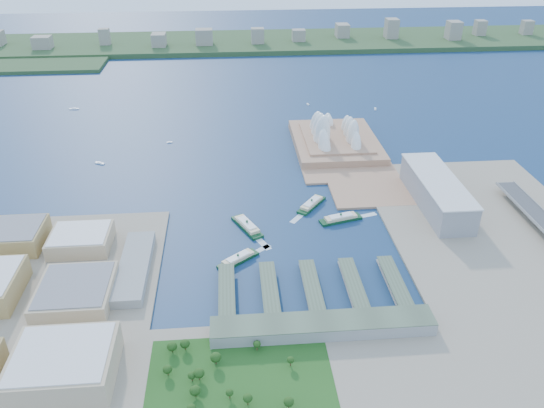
{
  "coord_description": "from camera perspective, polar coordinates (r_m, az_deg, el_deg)",
  "views": [
    {
      "loc": [
        -59.74,
        -485.05,
        337.9
      ],
      "look_at": [
        -13.15,
        71.86,
        18.0
      ],
      "focal_mm": 35.0,
      "sensor_mm": 36.0,
      "label": 1
    }
  ],
  "objects": [
    {
      "name": "boat_e",
      "position": [
        1031.76,
        3.89,
        10.67
      ],
      "size": [
        4.78,
        10.33,
        2.44
      ],
      "primitive_type": null,
      "rotation": [
        0.0,
        0.0,
        0.17
      ],
      "color": "white",
      "rests_on": "ground"
    },
    {
      "name": "park",
      "position": [
        440.36,
        -3.41,
        -18.21
      ],
      "size": [
        150.0,
        110.0,
        16.0
      ],
      "primitive_type": null,
      "color": "#194714",
      "rests_on": "south_land"
    },
    {
      "name": "ground",
      "position": [
        594.16,
        1.85,
        -4.89
      ],
      "size": [
        3000.0,
        3000.0,
        0.0
      ],
      "primitive_type": "plane",
      "color": "#0D2241",
      "rests_on": "ground"
    },
    {
      "name": "ferry_wharves",
      "position": [
        533.51,
        4.28,
        -8.97
      ],
      "size": [
        184.0,
        90.0,
        9.3
      ],
      "primitive_type": null,
      "color": "#465540",
      "rests_on": "ground"
    },
    {
      "name": "ferry_c",
      "position": [
        573.81,
        -3.68,
        -5.78
      ],
      "size": [
        46.97,
        40.39,
        9.39
      ],
      "primitive_type": null,
      "rotation": [
        0.0,
        0.0,
        2.23
      ],
      "color": "#0E3A1B",
      "rests_on": "ground"
    },
    {
      "name": "east_land",
      "position": [
        626.32,
        24.91,
        -5.88
      ],
      "size": [
        240.0,
        500.0,
        3.0
      ],
      "primitive_type": "cube",
      "color": "gray",
      "rests_on": "ground"
    },
    {
      "name": "peninsula",
      "position": [
        834.41,
        7.23,
        5.77
      ],
      "size": [
        135.0,
        220.0,
        3.0
      ],
      "primitive_type": "cube",
      "color": "#A77A5B",
      "rests_on": "ground"
    },
    {
      "name": "ferry_a",
      "position": [
        628.62,
        -2.71,
        -2.19
      ],
      "size": [
        37.43,
        56.92,
        10.65
      ],
      "primitive_type": null,
      "rotation": [
        0.0,
        0.0,
        0.45
      ],
      "color": "#0E3A1B",
      "rests_on": "ground"
    },
    {
      "name": "boat_d",
      "position": [
        1070.42,
        -20.51,
        9.59
      ],
      "size": [
        17.91,
        4.8,
        2.99
      ],
      "primitive_type": null,
      "rotation": [
        0.0,
        0.0,
        1.52
      ],
      "color": "white",
      "rests_on": "ground"
    },
    {
      "name": "boat_a",
      "position": [
        826.45,
        -18.04,
        4.23
      ],
      "size": [
        14.99,
        9.89,
        2.87
      ],
      "primitive_type": null,
      "rotation": [
        0.0,
        0.0,
        1.11
      ],
      "color": "white",
      "rests_on": "ground"
    },
    {
      "name": "terminal_building",
      "position": [
        486.11,
        5.49,
        -12.96
      ],
      "size": [
        200.0,
        28.0,
        12.0
      ],
      "primitive_type": "cube",
      "color": "gray",
      "rests_on": "south_land"
    },
    {
      "name": "toaster_building",
      "position": [
        696.36,
        17.28,
        1.22
      ],
      "size": [
        45.0,
        155.0,
        35.0
      ],
      "primitive_type": "cube",
      "color": "gray",
      "rests_on": "east_land"
    },
    {
      "name": "west_land",
      "position": [
        542.04,
        -24.66,
        -11.89
      ],
      "size": [
        220.0,
        390.0,
        3.0
      ],
      "primitive_type": "cube",
      "color": "gray",
      "rests_on": "ground"
    },
    {
      "name": "opera_house",
      "position": [
        840.25,
        6.93,
        8.22
      ],
      "size": [
        134.0,
        180.0,
        58.0
      ],
      "primitive_type": null,
      "color": "white",
      "rests_on": "peninsula"
    },
    {
      "name": "far_skyline",
      "position": [
        1476.75,
        -2.49,
        18.1
      ],
      "size": [
        1900.0,
        140.0,
        55.0
      ],
      "primitive_type": null,
      "color": "gray",
      "rests_on": "far_shore"
    },
    {
      "name": "west_buildings",
      "position": [
        558.36,
        -23.95,
        -8.38
      ],
      "size": [
        200.0,
        280.0,
        27.0
      ],
      "primitive_type": null,
      "color": "#9F854F",
      "rests_on": "west_land"
    },
    {
      "name": "ferry_d",
      "position": [
        648.0,
        7.4,
        -1.4
      ],
      "size": [
        54.65,
        27.05,
        10.02
      ],
      "primitive_type": null,
      "rotation": [
        0.0,
        0.0,
        1.84
      ],
      "color": "#0E3A1B",
      "rests_on": "ground"
    },
    {
      "name": "boat_c",
      "position": [
        1022.87,
        11.05,
        10.03
      ],
      "size": [
        6.4,
        12.76,
        2.76
      ],
      "primitive_type": null,
      "rotation": [
        0.0,
        0.0,
        2.9
      ],
      "color": "white",
      "rests_on": "ground"
    },
    {
      "name": "boat_b",
      "position": [
        873.38,
        -10.98,
        6.55
      ],
      "size": [
        9.2,
        4.73,
        2.37
      ],
      "primitive_type": null,
      "rotation": [
        0.0,
        0.0,
        1.77
      ],
      "color": "white",
      "rests_on": "ground"
    },
    {
      "name": "far_shore",
      "position": [
        1503.37,
        -2.5,
        17.01
      ],
      "size": [
        2200.0,
        260.0,
        12.0
      ],
      "primitive_type": "cube",
      "color": "#2D4926",
      "rests_on": "ground"
    },
    {
      "name": "south_land",
      "position": [
        438.62,
        5.11,
        -20.46
      ],
      "size": [
        720.0,
        180.0,
        3.0
      ],
      "primitive_type": "cube",
      "color": "gray",
      "rests_on": "ground"
    },
    {
      "name": "ferry_b",
      "position": [
        674.98,
        4.28,
        0.14
      ],
      "size": [
        42.77,
        49.78,
        9.94
      ],
      "primitive_type": null,
      "rotation": [
        0.0,
        0.0,
        -0.66
      ],
      "color": "#0E3A1B",
      "rests_on": "ground"
    }
  ]
}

